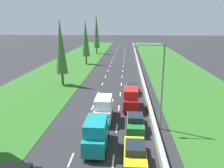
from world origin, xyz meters
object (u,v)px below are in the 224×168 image
at_px(teal_van_centre_lane, 96,134).
at_px(poplar_tree_fourth, 96,31).
at_px(yellow_sedan_right_lane, 135,153).
at_px(green_sedan_right_lane, 135,122).
at_px(white_van_centre_lane, 104,108).
at_px(red_van_right_lane, 131,98).
at_px(poplar_tree_third, 86,38).
at_px(poplar_tree_second, 61,47).
at_px(green_sedan_right_lane_fifth, 132,88).
at_px(street_light_mast, 159,81).

relative_size(teal_van_centre_lane, poplar_tree_fourth, 0.34).
distance_m(yellow_sedan_right_lane, green_sedan_right_lane, 5.94).
relative_size(green_sedan_right_lane, white_van_centre_lane, 0.92).
distance_m(red_van_right_lane, poplar_tree_third, 35.06).
xyz_separation_m(green_sedan_right_lane, poplar_tree_second, (-12.60, 16.84, 6.10)).
bearing_deg(poplar_tree_fourth, white_van_centre_lane, -81.60).
bearing_deg(teal_van_centre_lane, poplar_tree_second, 113.33).
height_order(yellow_sedan_right_lane, poplar_tree_second, poplar_tree_second).
relative_size(green_sedan_right_lane_fifth, poplar_tree_second, 0.38).
distance_m(poplar_tree_third, street_light_mast, 40.94).
height_order(green_sedan_right_lane_fifth, poplar_tree_fourth, poplar_tree_fourth).
bearing_deg(red_van_right_lane, white_van_centre_lane, -129.58).
height_order(white_van_centre_lane, poplar_tree_fourth, poplar_tree_fourth).
distance_m(red_van_right_lane, green_sedan_right_lane_fifth, 7.01).
relative_size(white_van_centre_lane, green_sedan_right_lane_fifth, 1.09).
height_order(red_van_right_lane, green_sedan_right_lane_fifth, red_van_right_lane).
bearing_deg(green_sedan_right_lane, yellow_sedan_right_lane, -92.05).
relative_size(teal_van_centre_lane, poplar_tree_third, 0.41).
relative_size(teal_van_centre_lane, white_van_centre_lane, 1.00).
xyz_separation_m(green_sedan_right_lane_fifth, poplar_tree_second, (-12.43, 3.99, 6.10)).
bearing_deg(green_sedan_right_lane_fifth, green_sedan_right_lane, -89.27).
bearing_deg(green_sedan_right_lane, poplar_tree_third, 107.54).
relative_size(red_van_right_lane, poplar_tree_third, 0.41).
height_order(teal_van_centre_lane, poplar_tree_second, poplar_tree_second).
bearing_deg(white_van_centre_lane, poplar_tree_second, 121.42).
bearing_deg(teal_van_centre_lane, yellow_sedan_right_lane, -29.27).
bearing_deg(white_van_centre_lane, street_light_mast, -18.03).
bearing_deg(yellow_sedan_right_lane, teal_van_centre_lane, 150.73).
relative_size(poplar_tree_fourth, street_light_mast, 1.59).
bearing_deg(poplar_tree_fourth, teal_van_centre_lane, -82.41).
distance_m(red_van_right_lane, white_van_centre_lane, 4.93).
relative_size(poplar_tree_third, street_light_mast, 1.31).
relative_size(green_sedan_right_lane, red_van_right_lane, 0.92).
bearing_deg(teal_van_centre_lane, poplar_tree_third, 101.39).
bearing_deg(red_van_right_lane, poplar_tree_second, 137.96).
relative_size(yellow_sedan_right_lane, red_van_right_lane, 0.92).
bearing_deg(teal_van_centre_lane, green_sedan_right_lane_fifth, 78.54).
relative_size(poplar_tree_second, poplar_tree_fourth, 0.82).
xyz_separation_m(teal_van_centre_lane, green_sedan_right_lane_fifth, (3.42, 16.89, -0.59)).
relative_size(red_van_right_lane, poplar_tree_second, 0.42).
distance_m(green_sedan_right_lane, street_light_mast, 4.97).
bearing_deg(green_sedan_right_lane_fifth, yellow_sedan_right_lane, -90.15).
xyz_separation_m(white_van_centre_lane, poplar_tree_fourth, (-8.55, 57.89, 6.81)).
height_order(yellow_sedan_right_lane, street_light_mast, street_light_mast).
bearing_deg(street_light_mast, yellow_sedan_right_lane, -112.23).
relative_size(teal_van_centre_lane, green_sedan_right_lane_fifth, 1.09).
distance_m(teal_van_centre_lane, yellow_sedan_right_lane, 3.91).
xyz_separation_m(red_van_right_lane, green_sedan_right_lane_fifth, (0.26, 6.98, -0.59)).
bearing_deg(poplar_tree_fourth, red_van_right_lane, -77.80).
bearing_deg(red_van_right_lane, yellow_sedan_right_lane, -88.98).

